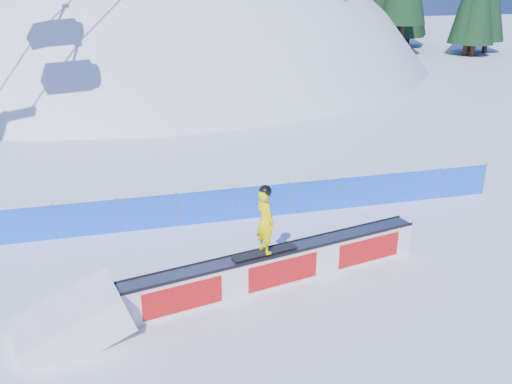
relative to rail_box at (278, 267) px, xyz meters
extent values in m
plane|color=white|center=(-1.26, 0.01, -0.53)|extent=(160.00, 160.00, 0.00)
sphere|color=white|center=(-1.26, 42.01, -18.53)|extent=(64.00, 64.00, 64.00)
cylinder|color=#332114|center=(23.50, 42.76, 2.32)|extent=(0.50, 0.50, 1.40)
cylinder|color=#332114|center=(23.69, 39.86, 1.98)|extent=(0.50, 0.50, 1.40)
cylinder|color=#332114|center=(25.44, 43.29, 0.07)|extent=(0.50, 0.50, 1.40)
cylinder|color=#332114|center=(27.86, 45.92, 0.07)|extent=(0.50, 0.50, 1.40)
cone|color=black|center=(27.86, 45.92, 3.74)|extent=(2.70, 2.70, 6.14)
cylinder|color=#332114|center=(30.18, 38.41, 0.07)|extent=(0.50, 0.50, 1.40)
cone|color=black|center=(30.18, 38.41, 4.07)|extent=(2.99, 2.99, 6.80)
cylinder|color=#332114|center=(31.27, 41.55, 0.07)|extent=(0.50, 0.50, 1.40)
cylinder|color=#332114|center=(34.05, 41.71, 0.07)|extent=(0.50, 0.50, 1.40)
cylinder|color=#332114|center=(34.10, 40.42, 0.07)|extent=(0.50, 0.50, 1.40)
cube|color=blue|center=(-1.26, 4.51, 0.07)|extent=(22.00, 0.03, 1.20)
cylinder|color=#44537A|center=(-6.26, 4.51, 0.12)|extent=(0.05, 0.05, 1.30)
cylinder|color=#44537A|center=(-4.26, 4.51, 0.12)|extent=(0.05, 0.05, 1.30)
cylinder|color=#44537A|center=(-2.26, 4.51, 0.12)|extent=(0.05, 0.05, 1.30)
cylinder|color=#44537A|center=(-0.26, 4.51, 0.12)|extent=(0.05, 0.05, 1.30)
cylinder|color=#44537A|center=(1.74, 4.51, 0.12)|extent=(0.05, 0.05, 1.30)
cylinder|color=#44537A|center=(3.74, 4.51, 0.12)|extent=(0.05, 0.05, 1.30)
cylinder|color=#44537A|center=(5.74, 4.51, 0.12)|extent=(0.05, 0.05, 1.30)
cylinder|color=#44537A|center=(7.74, 4.51, 0.12)|extent=(0.05, 0.05, 1.30)
cylinder|color=#44537A|center=(9.74, 4.51, 0.12)|extent=(0.05, 0.05, 1.30)
cube|color=silver|center=(0.00, 0.00, -0.03)|extent=(8.91, 2.44, 1.01)
cube|color=gray|center=(0.00, 0.00, 0.50)|extent=(8.83, 2.45, 0.04)
cube|color=black|center=(0.06, -0.29, 0.51)|extent=(8.80, 1.92, 0.07)
cube|color=black|center=(-0.06, 0.29, 0.51)|extent=(8.80, 1.92, 0.07)
cube|color=red|center=(0.06, -0.29, -0.03)|extent=(8.36, 1.82, 0.76)
cube|color=red|center=(-0.06, 0.29, -0.03)|extent=(8.36, 1.82, 0.76)
cube|color=black|center=(-0.42, -0.09, 0.57)|extent=(1.92, 0.73, 0.04)
imported|color=#FFF100|center=(-0.42, -0.09, 1.50)|extent=(0.64, 0.78, 1.83)
sphere|color=black|center=(-0.42, -0.09, 2.35)|extent=(0.34, 0.34, 0.34)
camera|label=1|loc=(-4.12, -13.42, 7.86)|focal=40.00mm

